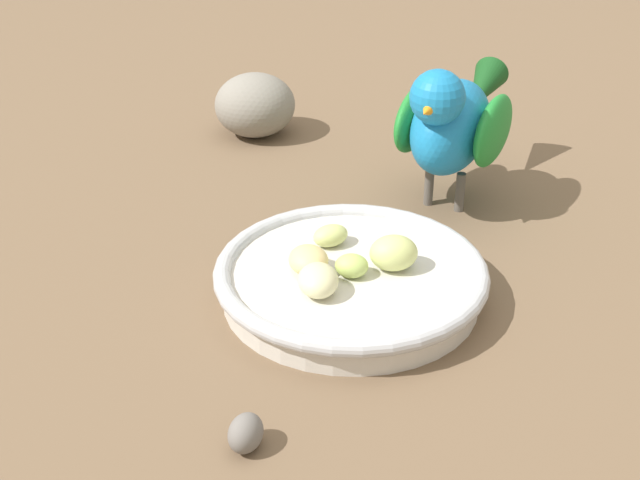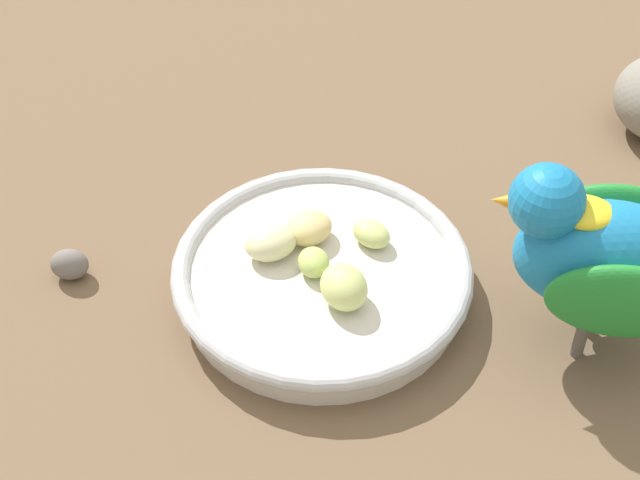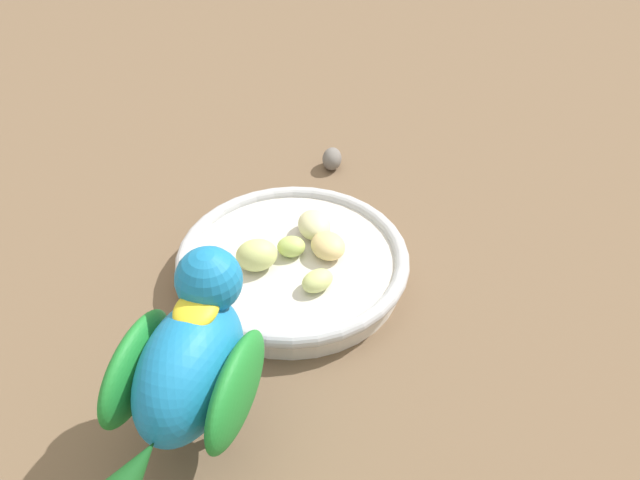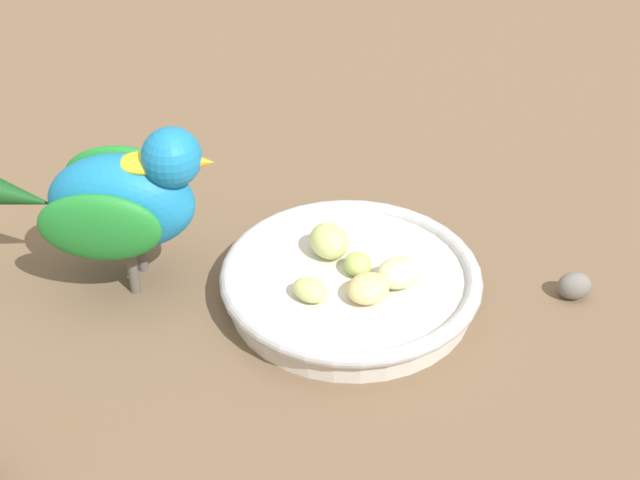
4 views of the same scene
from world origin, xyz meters
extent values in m
plane|color=brown|center=(0.00, 0.00, 0.00)|extent=(4.00, 4.00, 0.00)
cylinder|color=beige|center=(-0.03, -0.03, 0.01)|extent=(0.19, 0.19, 0.02)
torus|color=#B7BABF|center=(-0.03, -0.03, 0.02)|extent=(0.20, 0.20, 0.01)
ellipsoid|color=#B2CC66|center=(-0.03, -0.03, 0.03)|extent=(0.03, 0.03, 0.02)
ellipsoid|color=#C6D17A|center=(0.00, -0.04, 0.04)|extent=(0.05, 0.04, 0.03)
ellipsoid|color=beige|center=(-0.06, -0.04, 0.03)|extent=(0.04, 0.05, 0.02)
ellipsoid|color=#C6D17A|center=(-0.02, 0.01, 0.03)|extent=(0.03, 0.02, 0.02)
ellipsoid|color=#E5C67F|center=(-0.05, -0.01, 0.03)|extent=(0.04, 0.04, 0.02)
cylinder|color=#59544C|center=(0.14, 0.03, 0.02)|extent=(0.01, 0.01, 0.04)
cylinder|color=#59544C|center=(0.12, 0.05, 0.02)|extent=(0.01, 0.01, 0.04)
ellipsoid|color=#197AB7|center=(0.13, 0.04, 0.07)|extent=(0.13, 0.11, 0.08)
ellipsoid|color=#1E7F2D|center=(0.16, 0.01, 0.07)|extent=(0.09, 0.06, 0.06)
ellipsoid|color=#1E7F2D|center=(0.12, 0.08, 0.07)|extent=(0.09, 0.06, 0.06)
cone|color=#144719|center=(0.21, 0.08, 0.08)|extent=(0.08, 0.06, 0.05)
sphere|color=#197AB7|center=(0.10, 0.02, 0.12)|extent=(0.06, 0.06, 0.05)
cone|color=orange|center=(0.08, 0.01, 0.11)|extent=(0.03, 0.02, 0.02)
ellipsoid|color=yellow|center=(0.12, 0.03, 0.11)|extent=(0.05, 0.04, 0.01)
ellipsoid|color=slate|center=(-0.18, -0.12, 0.01)|extent=(0.03, 0.03, 0.02)
camera|label=1|loc=(-0.38, -0.47, 0.37)|focal=50.59mm
camera|label=2|loc=(0.24, -0.39, 0.49)|focal=54.64mm
camera|label=3|loc=(0.30, 0.31, 0.44)|focal=41.05mm
camera|label=4|loc=(-0.29, 0.45, 0.44)|focal=49.93mm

